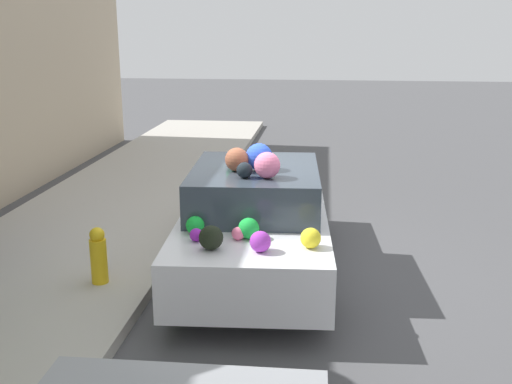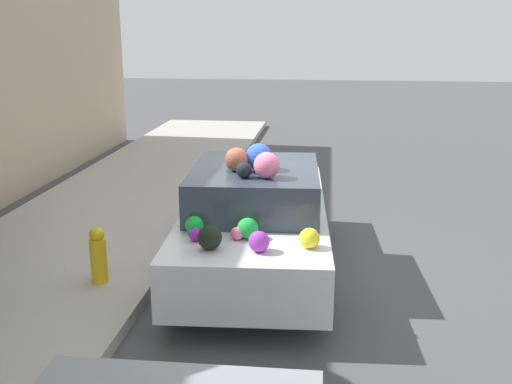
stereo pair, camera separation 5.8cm
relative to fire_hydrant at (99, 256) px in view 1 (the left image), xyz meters
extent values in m
plane|color=#4C4C4F|center=(0.97, -1.75, -0.49)|extent=(60.00, 60.00, 0.00)
cube|color=#B2ADA3|center=(0.97, 0.95, -0.42)|extent=(24.00, 3.20, 0.15)
cylinder|color=gold|center=(0.00, 0.00, -0.07)|extent=(0.20, 0.20, 0.55)
sphere|color=gold|center=(0.00, 0.00, 0.26)|extent=(0.18, 0.18, 0.18)
cube|color=silver|center=(0.97, -1.79, 0.11)|extent=(4.42, 2.02, 0.63)
cube|color=#333D47|center=(0.80, -1.80, 0.69)|extent=(2.03, 1.68, 0.52)
cylinder|color=black|center=(2.26, -0.90, -0.21)|extent=(0.58, 0.21, 0.57)
cylinder|color=black|center=(2.36, -2.53, -0.21)|extent=(0.58, 0.21, 0.57)
cylinder|color=black|center=(-0.42, -1.05, -0.21)|extent=(0.58, 0.21, 0.57)
cylinder|color=black|center=(-0.32, -2.68, -0.21)|extent=(0.58, 0.21, 0.57)
sphere|color=silver|center=(2.52, -1.76, 0.51)|extent=(0.23, 0.23, 0.17)
sphere|color=purple|center=(-0.51, -1.32, 0.50)|extent=(0.16, 0.16, 0.14)
sphere|color=green|center=(0.79, -1.51, 1.03)|extent=(0.17, 0.17, 0.16)
sphere|color=black|center=(0.26, -1.74, 1.04)|extent=(0.27, 0.27, 0.19)
ellipsoid|color=orange|center=(2.30, -1.18, 0.50)|extent=(0.17, 0.17, 0.16)
sphere|color=brown|center=(0.58, -1.60, 1.09)|extent=(0.33, 0.33, 0.29)
sphere|color=pink|center=(0.28, -2.00, 1.10)|extent=(0.39, 0.39, 0.31)
sphere|color=yellow|center=(-0.57, -2.54, 0.53)|extent=(0.30, 0.30, 0.22)
sphere|color=green|center=(-0.36, -1.86, 0.54)|extent=(0.32, 0.32, 0.23)
sphere|color=black|center=(-0.73, -1.52, 0.55)|extent=(0.32, 0.32, 0.25)
sphere|color=green|center=(-0.29, -1.26, 0.53)|extent=(0.28, 0.28, 0.21)
sphere|color=red|center=(2.05, -1.05, 0.57)|extent=(0.41, 0.41, 0.29)
ellipsoid|color=blue|center=(1.92, -2.27, 0.53)|extent=(0.28, 0.28, 0.20)
sphere|color=blue|center=(0.68, -1.86, 1.11)|extent=(0.45, 0.45, 0.33)
sphere|color=yellow|center=(2.69, -2.13, 0.57)|extent=(0.40, 0.40, 0.28)
sphere|color=purple|center=(-0.75, -2.03, 0.54)|extent=(0.31, 0.31, 0.22)
sphere|color=pink|center=(-0.42, -1.76, 0.50)|extent=(0.20, 0.20, 0.14)
camera|label=1|loc=(-6.45, -2.64, 2.64)|focal=42.00mm
camera|label=2|loc=(-6.44, -2.70, 2.64)|focal=42.00mm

